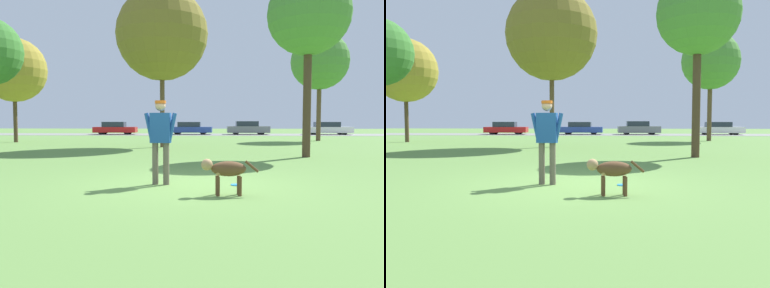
{
  "view_description": "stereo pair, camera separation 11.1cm",
  "coord_description": "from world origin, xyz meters",
  "views": [
    {
      "loc": [
        0.52,
        -7.92,
        1.35
      ],
      "look_at": [
        0.13,
        -0.62,
        0.9
      ],
      "focal_mm": 35.0,
      "sensor_mm": 36.0,
      "label": 1
    },
    {
      "loc": [
        0.63,
        -7.92,
        1.35
      ],
      "look_at": [
        0.13,
        -0.62,
        0.9
      ],
      "focal_mm": 35.0,
      "sensor_mm": 36.0,
      "label": 2
    }
  ],
  "objects": [
    {
      "name": "dog",
      "position": [
        0.77,
        -1.16,
        0.46
      ],
      "size": [
        1.06,
        0.31,
        0.67
      ],
      "rotation": [
        0.0,
        0.0,
        3.2
      ],
      "color": "brown",
      "rests_on": "ground_plane"
    },
    {
      "name": "parked_car_white",
      "position": [
        12.14,
        30.16,
        0.62
      ],
      "size": [
        4.54,
        1.99,
        1.27
      ],
      "rotation": [
        0.0,
        0.0,
        -0.05
      ],
      "color": "white",
      "rests_on": "ground_plane"
    },
    {
      "name": "parked_car_grey",
      "position": [
        4.16,
        30.03,
        0.66
      ],
      "size": [
        4.21,
        1.86,
        1.35
      ],
      "rotation": [
        0.0,
        0.0,
        0.01
      ],
      "color": "slate",
      "rests_on": "ground_plane"
    },
    {
      "name": "parked_car_blue",
      "position": [
        -1.64,
        29.96,
        0.63
      ],
      "size": [
        4.4,
        1.93,
        1.27
      ],
      "rotation": [
        0.0,
        0.0,
        -0.04
      ],
      "color": "#284293",
      "rests_on": "ground_plane"
    },
    {
      "name": "ground_plane",
      "position": [
        0.0,
        0.0,
        0.0
      ],
      "size": [
        120.0,
        120.0,
        0.0
      ],
      "primitive_type": "plane",
      "color": "#608C42"
    },
    {
      "name": "tree_near_right",
      "position": [
        4.07,
        6.27,
        5.25
      ],
      "size": [
        3.03,
        3.03,
        6.81
      ],
      "color": "#4C3826",
      "rests_on": "ground_plane"
    },
    {
      "name": "frisbee",
      "position": [
        1.03,
        -0.08,
        0.01
      ],
      "size": [
        0.21,
        0.21,
        0.02
      ],
      "color": "#268CE5",
      "rests_on": "ground_plane"
    },
    {
      "name": "person",
      "position": [
        -0.56,
        -0.08,
        1.07
      ],
      "size": [
        0.7,
        0.25,
        1.78
      ],
      "rotation": [
        0.0,
        0.0,
        -0.06
      ],
      "color": "#665B4C",
      "rests_on": "ground_plane"
    },
    {
      "name": "far_road_strip",
      "position": [
        0.0,
        29.79,
        0.01
      ],
      "size": [
        120.0,
        6.0,
        0.01
      ],
      "color": "gray",
      "rests_on": "ground_plane"
    },
    {
      "name": "tree_far_left",
      "position": [
        -12.04,
        15.43,
        4.59
      ],
      "size": [
        4.05,
        4.05,
        6.63
      ],
      "color": "#4C3826",
      "rests_on": "ground_plane"
    },
    {
      "name": "tree_far_right",
      "position": [
        7.87,
        18.28,
        5.42
      ],
      "size": [
        3.87,
        3.87,
        7.38
      ],
      "color": "brown",
      "rests_on": "ground_plane"
    },
    {
      "name": "tree_mid_center",
      "position": [
        -2.04,
        11.41,
        5.79
      ],
      "size": [
        4.71,
        4.71,
        8.15
      ],
      "color": "brown",
      "rests_on": "ground_plane"
    },
    {
      "name": "parked_car_red",
      "position": [
        -9.31,
        29.71,
        0.63
      ],
      "size": [
        4.34,
        2.0,
        1.29
      ],
      "rotation": [
        0.0,
        0.0,
        0.05
      ],
      "color": "red",
      "rests_on": "ground_plane"
    }
  ]
}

